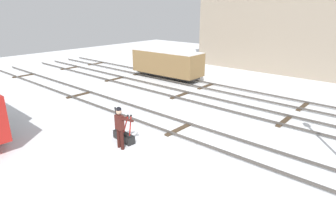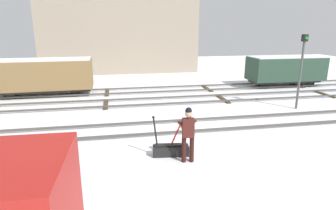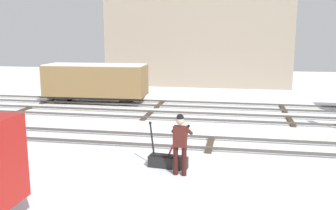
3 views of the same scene
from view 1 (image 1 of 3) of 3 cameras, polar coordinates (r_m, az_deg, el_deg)
The scene contains 8 objects.
ground_plane at distance 13.87m, azimuth 2.29°, elevation -5.05°, with size 60.00×60.00×0.00m, color white.
track_main_line at distance 13.82m, azimuth 2.30°, elevation -4.63°, with size 44.00×1.94×0.18m.
track_siding_near at distance 17.30m, azimuth 11.64°, elevation -0.08°, with size 44.00×1.94×0.18m.
track_siding_far at distance 19.95m, azimuth 16.11°, elevation 2.11°, with size 44.00×1.94×0.18m.
switch_lever_frame at distance 12.82m, azimuth -8.96°, elevation -6.16°, with size 1.33×0.50×1.45m.
rail_worker at distance 11.87m, azimuth -9.67°, elevation -4.00°, with size 0.59×0.75×1.87m.
apartment_building at distance 29.73m, azimuth 22.20°, elevation 17.67°, with size 14.92×5.82×11.26m.
freight_car_mid_siding at distance 23.63m, azimuth -0.15°, elevation 8.55°, with size 6.11×2.32×2.36m.
Camera 1 is at (7.91, -9.89, 5.65)m, focal length 30.03 mm.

